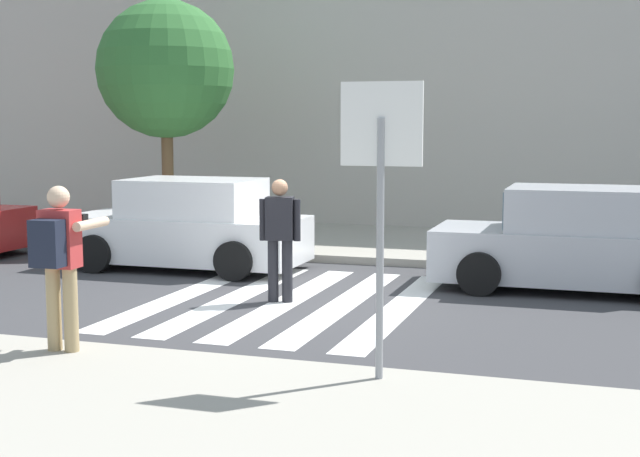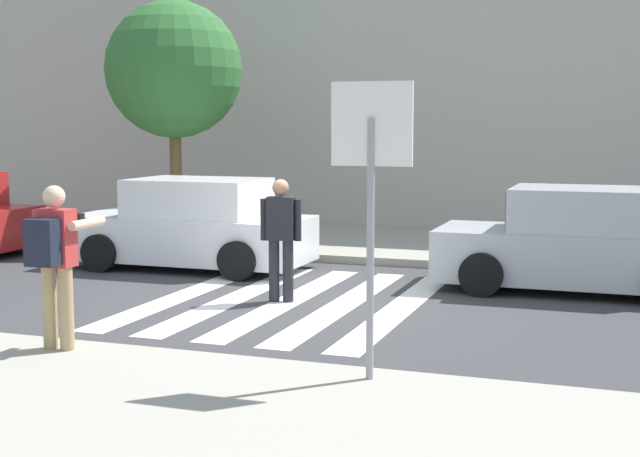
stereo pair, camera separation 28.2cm
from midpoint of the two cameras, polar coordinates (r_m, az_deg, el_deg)
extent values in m
plane|color=#38383A|center=(12.43, -1.66, -4.83)|extent=(120.00, 120.00, 0.00)
cube|color=#9E998C|center=(18.07, 5.19, -0.96)|extent=(60.00, 4.80, 0.14)
cube|color=#ADA89E|center=(22.23, 8.12, 9.82)|extent=(56.00, 4.00, 7.39)
cube|color=silver|center=(13.25, -7.83, -4.14)|extent=(0.44, 5.20, 0.01)
cube|color=silver|center=(12.91, -4.66, -4.39)|extent=(0.44, 5.20, 0.01)
cube|color=silver|center=(12.61, -1.33, -4.64)|extent=(0.44, 5.20, 0.01)
cube|color=silver|center=(12.36, 2.15, -4.88)|extent=(0.44, 5.20, 0.01)
cube|color=silver|center=(12.15, 5.77, -5.11)|extent=(0.44, 5.20, 0.01)
cylinder|color=gray|center=(8.16, 4.23, -1.43)|extent=(0.07, 0.07, 2.41)
cube|color=white|center=(8.09, 4.33, 6.69)|extent=(0.76, 0.03, 0.76)
cube|color=red|center=(8.10, 4.36, 6.69)|extent=(0.66, 0.02, 0.66)
cylinder|color=tan|center=(9.75, -16.12, -4.87)|extent=(0.15, 0.15, 0.88)
cylinder|color=tan|center=(9.64, -15.13, -4.97)|extent=(0.15, 0.15, 0.88)
cube|color=#B73333|center=(9.57, -15.77, -0.58)|extent=(0.39, 0.25, 0.60)
sphere|color=beige|center=(9.53, -15.85, 1.99)|extent=(0.23, 0.23, 0.23)
cylinder|color=beige|center=(9.87, -16.26, 0.41)|extent=(0.12, 0.58, 0.10)
cylinder|color=beige|center=(9.61, -13.88, 0.32)|extent=(0.12, 0.58, 0.10)
cube|color=black|center=(9.89, -14.53, 0.65)|extent=(0.14, 0.10, 0.10)
cube|color=black|center=(9.39, -16.53, -0.87)|extent=(0.33, 0.21, 0.48)
cylinder|color=#232328|center=(12.49, -2.31, -2.72)|extent=(0.15, 0.15, 0.88)
cylinder|color=#232328|center=(12.46, -1.41, -2.74)|extent=(0.15, 0.15, 0.88)
cube|color=black|center=(12.37, -1.87, 0.65)|extent=(0.42, 0.30, 0.60)
sphere|color=#A37556|center=(12.33, -1.88, 2.64)|extent=(0.23, 0.23, 0.23)
cylinder|color=black|center=(12.42, -2.96, 0.58)|extent=(0.10, 0.10, 0.58)
cylinder|color=black|center=(12.33, -0.78, 0.54)|extent=(0.10, 0.10, 0.58)
cylinder|color=black|center=(18.57, -18.57, -0.30)|extent=(0.64, 0.22, 0.64)
cube|color=white|center=(15.48, -7.75, -0.58)|extent=(4.10, 1.70, 0.76)
cube|color=white|center=(15.34, -7.29, 1.98)|extent=(2.20, 1.56, 0.64)
cube|color=slate|center=(15.85, -10.75, 2.07)|extent=(0.10, 1.50, 0.54)
cube|color=slate|center=(14.93, -3.96, 1.89)|extent=(0.10, 1.50, 0.51)
cylinder|color=black|center=(15.41, -13.39, -1.53)|extent=(0.64, 0.22, 0.64)
cylinder|color=black|center=(16.85, -10.27, -0.75)|extent=(0.64, 0.22, 0.64)
cylinder|color=black|center=(14.21, -4.73, -2.06)|extent=(0.64, 0.22, 0.64)
cylinder|color=black|center=(15.76, -2.20, -1.16)|extent=(0.64, 0.22, 0.64)
cube|color=#B7BABF|center=(13.81, 16.67, -1.71)|extent=(4.10, 1.70, 0.76)
cube|color=#B7BABF|center=(13.73, 17.39, 1.16)|extent=(2.20, 1.56, 0.64)
cube|color=slate|center=(13.80, 12.95, 1.33)|extent=(0.10, 1.50, 0.54)
cylinder|color=black|center=(13.13, 10.90, -2.90)|extent=(0.64, 0.22, 0.64)
cylinder|color=black|center=(14.79, 11.88, -1.83)|extent=(0.64, 0.22, 0.64)
cylinder|color=brown|center=(18.53, -8.77, 3.43)|extent=(0.24, 0.24, 2.60)
sphere|color=#2D662D|center=(18.53, -8.89, 10.03)|extent=(2.78, 2.78, 2.78)
camera|label=1|loc=(0.14, -89.32, 0.08)|focal=50.00mm
camera|label=2|loc=(0.14, 90.68, -0.08)|focal=50.00mm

